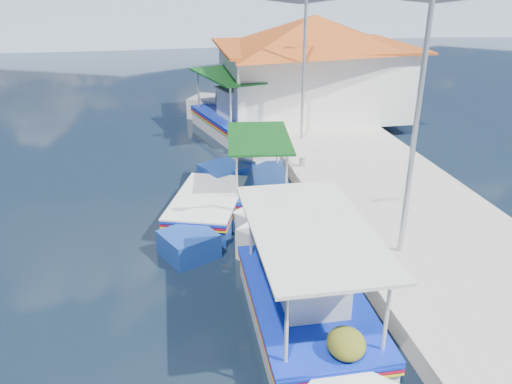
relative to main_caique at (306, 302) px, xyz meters
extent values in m
plane|color=black|center=(-1.79, -0.41, -0.49)|extent=(160.00, 160.00, 0.00)
cube|color=#B0ACA5|center=(4.11, 5.59, -0.24)|extent=(5.00, 44.00, 0.50)
cylinder|color=#A5A8AD|center=(2.01, 1.59, 0.16)|extent=(0.20, 0.20, 0.30)
cylinder|color=#A5A8AD|center=(2.01, 7.59, 0.16)|extent=(0.20, 0.20, 0.30)
cylinder|color=#A5A8AD|center=(2.01, 13.59, 0.16)|extent=(0.20, 0.20, 0.30)
cube|color=white|center=(0.00, -0.08, -0.27)|extent=(2.22, 4.29, 0.93)
cube|color=white|center=(-0.04, 2.74, -0.16)|extent=(2.19, 2.19, 1.03)
cube|color=#0D28B1|center=(0.00, -0.08, 0.16)|extent=(2.29, 4.41, 0.06)
cube|color=maroon|center=(0.00, -0.08, 0.08)|extent=(2.29, 4.41, 0.05)
cube|color=yellow|center=(0.00, -0.08, 0.01)|extent=(2.29, 4.41, 0.04)
cube|color=#0D28B1|center=(0.00, -0.08, 0.23)|extent=(2.31, 4.37, 0.05)
cube|color=brown|center=(0.00, -0.08, 0.20)|extent=(2.05, 4.20, 0.05)
cube|color=white|center=(0.00, -0.37, 0.74)|extent=(1.21, 1.29, 1.08)
cube|color=silver|center=(0.00, -0.37, 1.29)|extent=(1.31, 1.39, 0.06)
cylinder|color=beige|center=(-0.89, 1.69, 0.98)|extent=(0.07, 0.07, 1.57)
cylinder|color=beige|center=(0.83, 1.72, 0.98)|extent=(0.07, 0.07, 1.57)
cylinder|color=beige|center=(-0.83, -1.88, 0.98)|extent=(0.07, 0.07, 1.57)
cylinder|color=beige|center=(0.89, -1.85, 0.98)|extent=(0.07, 0.07, 1.57)
cube|color=silver|center=(0.00, -0.08, 1.76)|extent=(2.33, 4.29, 0.07)
ellipsoid|color=#434713|center=(-0.41, 1.29, 0.48)|extent=(0.74, 0.82, 0.56)
ellipsoid|color=#434713|center=(0.26, 1.79, 0.43)|extent=(0.63, 0.69, 0.47)
ellipsoid|color=#434713|center=(0.22, -1.84, 0.45)|extent=(0.67, 0.73, 0.50)
sphere|color=#FF6708|center=(0.97, 0.53, 0.93)|extent=(0.39, 0.39, 0.39)
cube|color=white|center=(0.23, 6.27, -0.29)|extent=(2.20, 3.52, 0.85)
cube|color=white|center=(-0.06, 8.48, -0.19)|extent=(1.80, 1.80, 0.94)
cube|color=white|center=(0.51, 4.13, -0.29)|extent=(1.75, 1.75, 0.80)
cube|color=#0D28B1|center=(0.23, 6.27, 0.10)|extent=(2.26, 3.62, 0.05)
cube|color=maroon|center=(0.23, 6.27, 0.03)|extent=(2.26, 3.62, 0.04)
cube|color=yellow|center=(0.23, 6.27, -0.03)|extent=(2.26, 3.62, 0.04)
cube|color=navy|center=(0.23, 6.27, 0.16)|extent=(2.28, 3.59, 0.04)
cube|color=brown|center=(0.23, 6.27, 0.14)|extent=(2.05, 3.43, 0.04)
cylinder|color=beige|center=(-0.66, 7.56, 0.85)|extent=(0.06, 0.06, 1.43)
cylinder|color=beige|center=(0.75, 7.74, 0.85)|extent=(0.06, 0.06, 1.43)
cylinder|color=beige|center=(-0.30, 4.80, 0.85)|extent=(0.06, 0.06, 1.43)
cylinder|color=beige|center=(1.12, 4.98, 0.85)|extent=(0.06, 0.06, 1.43)
cube|color=#0D4113|center=(0.23, 6.27, 1.56)|extent=(2.28, 3.53, 0.06)
cube|color=navy|center=(-1.50, 5.20, -0.28)|extent=(2.73, 3.70, 0.92)
cube|color=navy|center=(-2.22, 7.29, -0.16)|extent=(1.68, 1.68, 1.02)
cube|color=navy|center=(-0.80, 3.17, -0.28)|extent=(1.63, 1.63, 0.87)
cube|color=#0D28B1|center=(-1.50, 5.20, 0.15)|extent=(2.81, 3.81, 0.06)
cube|color=maroon|center=(-1.50, 5.20, 0.07)|extent=(2.81, 3.81, 0.05)
cube|color=yellow|center=(-1.50, 5.20, 0.01)|extent=(2.81, 3.81, 0.04)
cube|color=white|center=(-1.50, 5.20, 0.22)|extent=(2.81, 3.78, 0.05)
cube|color=brown|center=(-1.50, 5.20, 0.19)|extent=(2.57, 3.59, 0.05)
cube|color=white|center=(0.52, 13.62, -0.24)|extent=(3.43, 4.95, 1.06)
cube|color=white|center=(1.30, 16.51, -0.11)|extent=(2.30, 2.30, 1.17)
cube|color=white|center=(-0.24, 10.82, -0.24)|extent=(2.24, 2.24, 1.00)
cube|color=#0D28B1|center=(0.52, 13.62, 0.25)|extent=(3.54, 5.10, 0.07)
cube|color=maroon|center=(0.52, 13.62, 0.16)|extent=(3.54, 5.10, 0.06)
cube|color=yellow|center=(0.52, 13.62, 0.08)|extent=(3.54, 5.10, 0.04)
cube|color=#0D28B1|center=(0.52, 13.62, 0.33)|extent=(3.55, 5.06, 0.06)
cube|color=brown|center=(0.52, 13.62, 0.29)|extent=(3.23, 4.81, 0.06)
cube|color=white|center=(0.43, 13.29, 0.90)|extent=(1.62, 1.74, 1.23)
cube|color=silver|center=(0.43, 13.29, 1.54)|extent=(1.76, 1.87, 0.07)
cylinder|color=beige|center=(0.11, 15.68, 1.18)|extent=(0.08, 0.08, 1.78)
cylinder|color=beige|center=(1.92, 15.19, 1.18)|extent=(0.08, 0.08, 1.78)
cylinder|color=beige|center=(-0.88, 12.04, 1.18)|extent=(0.08, 0.08, 1.78)
cylinder|color=beige|center=(0.93, 11.55, 1.18)|extent=(0.08, 0.08, 1.78)
cube|color=#0D4113|center=(0.52, 13.62, 2.07)|extent=(3.55, 4.98, 0.08)
cube|color=silver|center=(4.41, 14.59, 1.51)|extent=(8.00, 6.00, 3.00)
cube|color=#A54617|center=(4.41, 14.59, 3.06)|extent=(8.64, 6.48, 0.10)
pyramid|color=#A54617|center=(4.41, 14.59, 3.71)|extent=(10.49, 10.49, 1.40)
cube|color=brown|center=(0.43, 13.59, 1.01)|extent=(0.06, 1.00, 2.00)
cube|color=#0D28B1|center=(0.43, 16.09, 1.61)|extent=(0.06, 1.20, 0.90)
cylinder|color=#A5A8AD|center=(2.81, 1.59, 3.01)|extent=(0.12, 0.12, 6.00)
cylinder|color=#A5A8AD|center=(2.81, 10.59, 3.01)|extent=(0.12, 0.12, 6.00)
cone|color=slate|center=(-6.79, 55.59, 1.96)|extent=(96.00, 96.00, 5.50)
cone|color=slate|center=(23.21, 55.59, 1.11)|extent=(76.80, 76.80, 3.80)
camera|label=1|loc=(-2.63, -8.34, 6.30)|focal=35.86mm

